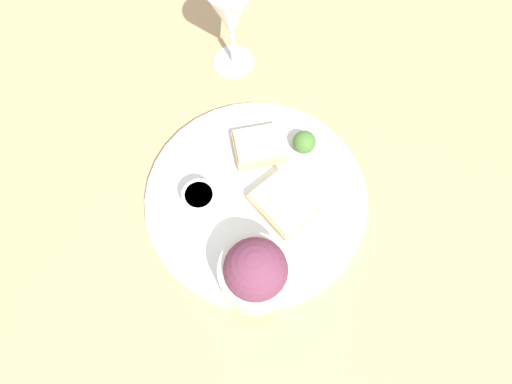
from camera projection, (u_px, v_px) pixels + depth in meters
name	position (u px, v px, depth m)	size (l,w,h in m)	color
ground_plane	(256.00, 201.00, 0.73)	(4.00, 4.00, 0.00)	tan
dinner_plate	(256.00, 199.00, 0.73)	(0.32, 0.32, 0.01)	silver
salad_bowl	(256.00, 273.00, 0.63)	(0.10, 0.10, 0.10)	silver
sauce_ramekin	(200.00, 199.00, 0.70)	(0.05, 0.05, 0.04)	white
cheese_toast_near	(282.00, 206.00, 0.70)	(0.10, 0.10, 0.03)	#D1B27F
cheese_toast_far	(259.00, 147.00, 0.74)	(0.09, 0.09, 0.03)	#D1B27F
wine_glass	(231.00, 16.00, 0.73)	(0.07, 0.07, 0.16)	silver
garnish	(304.00, 142.00, 0.74)	(0.03, 0.03, 0.03)	#477533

